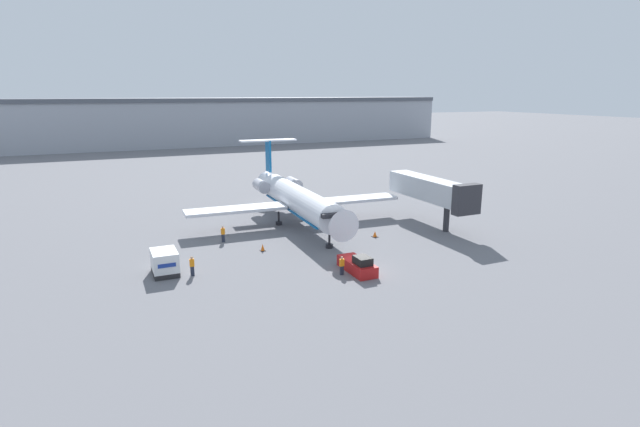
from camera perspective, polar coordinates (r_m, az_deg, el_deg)
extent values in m
plane|color=slate|center=(46.53, 4.94, -6.54)|extent=(600.00, 600.00, 0.00)
cube|color=#9EA3AD|center=(159.77, -16.68, 9.73)|extent=(180.00, 16.00, 13.14)
cube|color=#4C515B|center=(159.51, -16.86, 12.29)|extent=(180.00, 16.80, 1.20)
cylinder|color=silver|center=(60.67, -2.41, 1.54)|extent=(4.07, 21.02, 3.26)
cone|color=silver|center=(50.04, 2.12, -1.09)|extent=(3.36, 2.74, 3.26)
cube|color=black|center=(50.82, 1.65, -0.18)|extent=(2.80, 0.81, 0.44)
cone|color=silver|center=(72.11, -5.69, 3.44)|extent=(3.07, 3.70, 2.94)
cube|color=#0C5999|center=(60.90, -2.40, 0.57)|extent=(3.66, 18.91, 0.20)
cube|color=silver|center=(64.62, 3.64, 1.62)|extent=(12.04, 3.63, 0.36)
cube|color=silver|center=(59.79, -9.61, 0.46)|extent=(12.04, 3.63, 0.36)
cylinder|color=#ADADB7|center=(69.47, -3.04, 3.44)|extent=(1.68, 3.54, 1.55)
cylinder|color=#ADADB7|center=(68.13, -6.75, 3.16)|extent=(1.68, 3.54, 1.55)
cube|color=#0C5999|center=(72.21, -5.92, 6.55)|extent=(0.32, 2.21, 4.47)
cube|color=silver|center=(71.97, -5.96, 8.32)|extent=(8.12, 2.11, 0.20)
cylinder|color=black|center=(52.74, 1.08, -3.08)|extent=(0.24, 0.24, 1.66)
cylinder|color=black|center=(52.93, 1.08, -3.74)|extent=(0.80, 0.80, 0.40)
cylinder|color=black|center=(62.10, -4.74, -0.54)|extent=(0.24, 0.24, 1.66)
cylinder|color=black|center=(62.26, -4.73, -1.11)|extent=(0.80, 0.80, 0.40)
cylinder|color=black|center=(63.44, -1.08, -0.19)|extent=(0.24, 0.24, 1.66)
cylinder|color=black|center=(63.59, -1.08, -0.74)|extent=(0.80, 0.80, 0.40)
cube|color=#B21919|center=(46.16, 4.25, -6.01)|extent=(1.83, 4.74, 1.04)
cube|color=black|center=(45.01, 4.90, -5.37)|extent=(1.28, 1.71, 0.70)
cube|color=black|center=(48.11, 2.95, -5.36)|extent=(1.64, 0.30, 0.62)
cube|color=#232326|center=(47.63, -17.25, -6.36)|extent=(2.20, 3.16, 0.45)
cube|color=silver|center=(47.28, -17.35, -5.11)|extent=(2.20, 3.16, 1.75)
cube|color=navy|center=(45.77, -17.09, -5.71)|extent=(1.54, 0.04, 0.36)
cube|color=#232838|center=(45.29, 2.51, -6.51)|extent=(0.32, 0.20, 0.84)
cube|color=orange|center=(45.04, 2.52, -5.62)|extent=(0.40, 0.24, 0.66)
sphere|color=tan|center=(44.89, 2.53, -5.07)|extent=(0.24, 0.24, 0.24)
cube|color=#232838|center=(55.92, -11.00, -2.78)|extent=(0.32, 0.20, 0.88)
cube|color=orange|center=(55.71, -11.04, -2.00)|extent=(0.40, 0.24, 0.70)
sphere|color=tan|center=(55.58, -11.06, -1.53)|extent=(0.26, 0.26, 0.26)
cube|color=#232838|center=(46.48, -14.38, -6.39)|extent=(0.32, 0.20, 0.88)
cube|color=orange|center=(46.22, -14.44, -5.47)|extent=(0.40, 0.24, 0.70)
sphere|color=tan|center=(46.07, -14.47, -4.91)|extent=(0.26, 0.26, 0.26)
cube|color=black|center=(52.33, -6.56, -4.24)|extent=(0.54, 0.54, 0.04)
cone|color=orange|center=(52.22, -6.57, -3.84)|extent=(0.39, 0.39, 0.72)
cube|color=black|center=(57.24, 6.29, -2.66)|extent=(0.64, 0.64, 0.04)
cone|color=orange|center=(57.14, 6.30, -2.33)|extent=(0.46, 0.46, 0.64)
cylinder|color=#2D2D33|center=(60.66, 14.25, -0.52)|extent=(0.70, 0.70, 3.20)
cube|color=#B2B7BC|center=(63.14, 12.16, 2.84)|extent=(2.60, 13.35, 2.60)
cube|color=#2D2D33|center=(57.57, 16.42, 1.55)|extent=(3.20, 1.20, 3.38)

